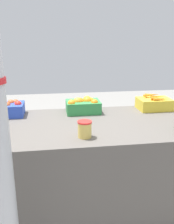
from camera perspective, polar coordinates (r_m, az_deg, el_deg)
ground_plane at (r=2.54m, az=0.00°, el=-20.89°), size 10.00×10.00×0.00m
market_table at (r=2.30m, az=0.00°, el=-12.55°), size 1.88×0.96×0.85m
apple_crate at (r=2.43m, az=-18.23°, el=0.75°), size 0.32×0.23×0.15m
orange_crate at (r=2.41m, az=-0.74°, el=1.63°), size 0.32×0.23×0.15m
carrot_crate at (r=2.60m, az=15.14°, el=1.93°), size 0.32×0.23×0.15m
pickle_jar at (r=1.82m, az=-0.53°, el=-3.94°), size 0.11×0.11×0.12m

